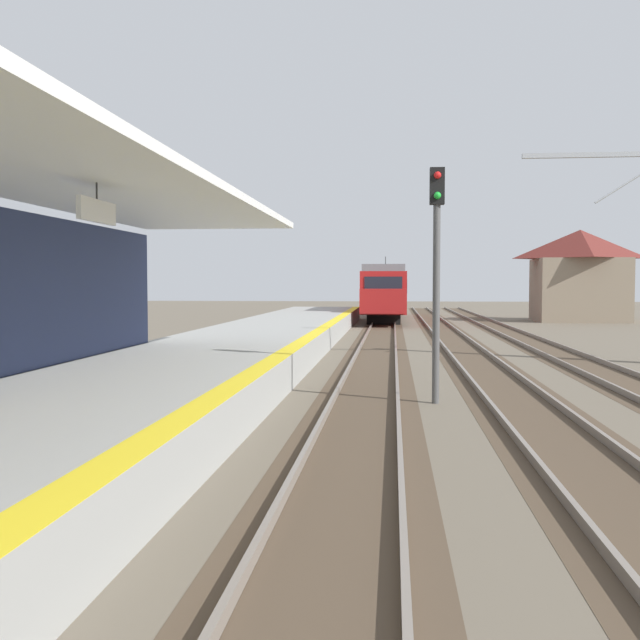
{
  "coord_description": "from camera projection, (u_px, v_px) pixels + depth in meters",
  "views": [
    {
      "loc": [
        2.5,
        0.51,
        2.67
      ],
      "look_at": [
        1.37,
        11.89,
        2.1
      ],
      "focal_mm": 41.42,
      "sensor_mm": 36.0,
      "label": 1
    }
  ],
  "objects": [
    {
      "name": "rail_signal_post",
      "position": [
        437.0,
        260.0,
        16.25
      ],
      "size": [
        0.32,
        0.34,
        5.2
      ],
      "color": "#4C4C4C",
      "rests_on": "ground"
    },
    {
      "name": "station_platform",
      "position": [
        161.0,
        386.0,
        16.0
      ],
      "size": [
        5.0,
        80.0,
        0.91
      ],
      "color": "#999993",
      "rests_on": "ground"
    },
    {
      "name": "track_pair_far_side",
      "position": [
        635.0,
        386.0,
        18.89
      ],
      "size": [
        2.34,
        120.0,
        0.16
      ],
      "color": "#4C3D2D",
      "rests_on": "ground"
    },
    {
      "name": "distant_trackside_house",
      "position": [
        580.0,
        274.0,
        51.49
      ],
      "size": [
        6.6,
        5.28,
        6.4
      ],
      "color": "#7F705B",
      "rests_on": "ground"
    },
    {
      "name": "track_pair_nearest_platform",
      "position": [
        370.0,
        382.0,
        19.56
      ],
      "size": [
        2.34,
        120.0,
        0.16
      ],
      "color": "#4C3D2D",
      "rests_on": "ground"
    },
    {
      "name": "approaching_train",
      "position": [
        385.0,
        290.0,
        53.86
      ],
      "size": [
        2.93,
        19.6,
        4.76
      ],
      "color": "maroon",
      "rests_on": "ground"
    },
    {
      "name": "track_pair_middle",
      "position": [
        500.0,
        384.0,
        19.22
      ],
      "size": [
        2.34,
        120.0,
        0.16
      ],
      "color": "#4C3D2D",
      "rests_on": "ground"
    }
  ]
}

